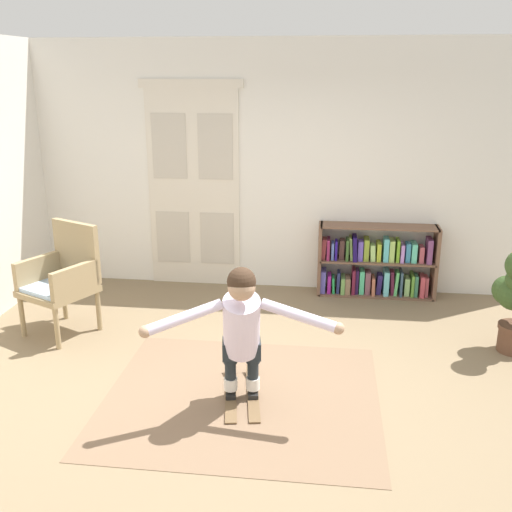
% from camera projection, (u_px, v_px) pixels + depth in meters
% --- Properties ---
extents(ground_plane, '(7.20, 7.20, 0.00)m').
position_uv_depth(ground_plane, '(256.00, 393.00, 4.81)').
color(ground_plane, '#7B674C').
extents(back_wall, '(6.00, 0.10, 2.90)m').
position_uv_depth(back_wall, '(283.00, 168.00, 6.84)').
color(back_wall, silver).
rests_on(back_wall, ground).
extents(double_door, '(1.22, 0.05, 2.45)m').
position_uv_depth(double_door, '(194.00, 185.00, 6.98)').
color(double_door, beige).
rests_on(double_door, ground).
extents(rug, '(2.21, 1.97, 0.01)m').
position_uv_depth(rug, '(242.00, 397.00, 4.75)').
color(rug, brown).
rests_on(rug, ground).
extents(bookshelf, '(1.36, 0.30, 0.85)m').
position_uv_depth(bookshelf, '(375.00, 265.00, 6.83)').
color(bookshelf, brown).
rests_on(bookshelf, ground).
extents(wicker_chair, '(0.80, 0.80, 1.10)m').
position_uv_depth(wicker_chair, '(63.00, 276.00, 5.81)').
color(wicker_chair, '#9A845C').
rests_on(wicker_chair, ground).
extents(skis_pair, '(0.40, 0.84, 0.07)m').
position_uv_depth(skis_pair, '(242.00, 393.00, 4.78)').
color(skis_pair, brown).
rests_on(skis_pair, rug).
extents(person_skier, '(1.45, 0.71, 1.13)m').
position_uv_depth(person_skier, '(242.00, 325.00, 4.40)').
color(person_skier, white).
rests_on(person_skier, skis_pair).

